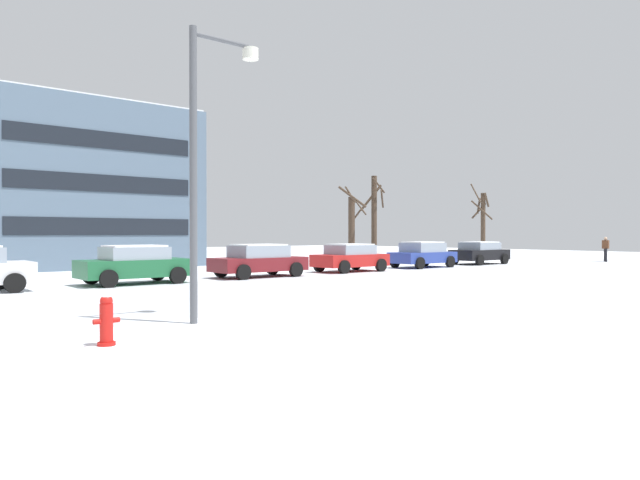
% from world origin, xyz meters
% --- Properties ---
extents(ground_plane, '(120.00, 120.00, 0.00)m').
position_xyz_m(ground_plane, '(0.00, 0.00, 0.00)').
color(ground_plane, white).
extents(road_surface, '(80.00, 8.80, 0.00)m').
position_xyz_m(road_surface, '(0.00, 3.40, 0.00)').
color(road_surface, '#B7BCC4').
rests_on(road_surface, ground).
extents(fire_hydrant, '(0.44, 0.30, 0.88)m').
position_xyz_m(fire_hydrant, '(0.27, -2.88, 0.44)').
color(fire_hydrant, red).
rests_on(fire_hydrant, ground).
extents(street_lamp, '(1.67, 0.36, 6.23)m').
position_xyz_m(street_lamp, '(2.78, -1.65, 3.76)').
color(street_lamp, '#4C4F54').
rests_on(street_lamp, ground).
extents(parked_car_green, '(4.00, 2.07, 1.46)m').
position_xyz_m(parked_car_green, '(5.23, 8.43, 0.74)').
color(parked_car_green, '#1E6038').
rests_on(parked_car_green, ground).
extents(parked_car_maroon, '(4.15, 2.03, 1.43)m').
position_xyz_m(parked_car_maroon, '(10.74, 8.36, 0.73)').
color(parked_car_maroon, maroon).
rests_on(parked_car_maroon, ground).
extents(parked_car_red, '(3.80, 2.06, 1.39)m').
position_xyz_m(parked_car_red, '(16.24, 8.48, 0.71)').
color(parked_car_red, red).
rests_on(parked_car_red, ground).
extents(parked_car_blue, '(3.96, 2.03, 1.45)m').
position_xyz_m(parked_car_blue, '(21.75, 8.51, 0.73)').
color(parked_car_blue, '#283D93').
rests_on(parked_car_blue, ground).
extents(parked_car_black, '(3.99, 2.05, 1.40)m').
position_xyz_m(parked_car_black, '(27.26, 8.61, 0.72)').
color(parked_car_black, black).
rests_on(parked_car_black, ground).
extents(pedestrian_crossing, '(0.52, 0.44, 1.67)m').
position_xyz_m(pedestrian_crossing, '(36.46, 5.04, 0.98)').
color(pedestrian_crossing, black).
rests_on(pedestrian_crossing, ground).
extents(tree_far_left, '(1.71, 1.58, 4.73)m').
position_xyz_m(tree_far_left, '(20.24, 12.72, 2.21)').
color(tree_far_left, '#423326').
rests_on(tree_far_left, ground).
extents(tree_far_mid, '(2.24, 2.03, 5.42)m').
position_xyz_m(tree_far_mid, '(21.77, 12.38, 2.89)').
color(tree_far_mid, '#423326').
rests_on(tree_far_mid, ground).
extents(tree_far_right, '(1.82, 1.87, 5.50)m').
position_xyz_m(tree_far_right, '(31.99, 11.68, 2.68)').
color(tree_far_right, '#423326').
rests_on(tree_far_right, ground).
extents(building_far_right, '(11.90, 11.94, 9.15)m').
position_xyz_m(building_far_right, '(7.29, 23.66, 4.57)').
color(building_far_right, slate).
rests_on(building_far_right, ground).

